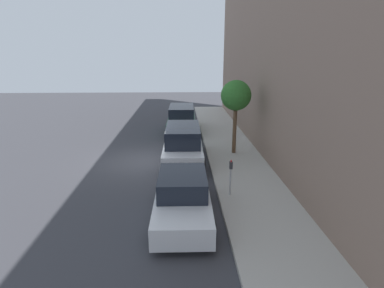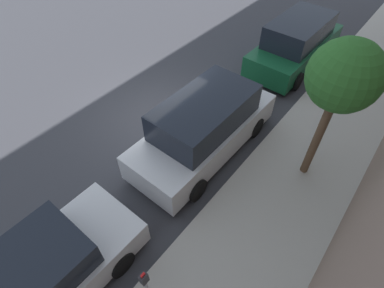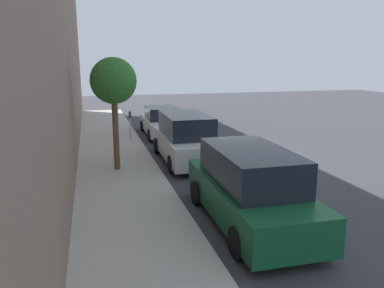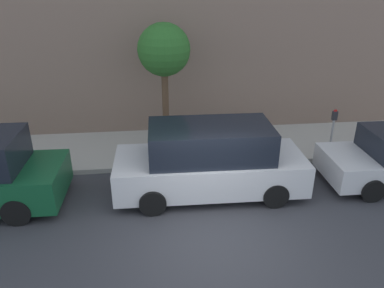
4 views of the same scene
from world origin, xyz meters
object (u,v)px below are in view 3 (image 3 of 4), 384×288
object	(u,v)px
parking_meter_near	(130,122)
parked_minivan_third	(250,188)
parked_sedan_nearest	(162,122)
parked_minivan_second	(186,138)
street_tree	(114,82)

from	to	relation	value
parking_meter_near	parked_minivan_third	bearing A→B (deg)	99.96
parked_minivan_third	parking_meter_near	xyz separation A→B (m)	(1.82, -10.34, 0.09)
parked_sedan_nearest	parked_minivan_second	world-z (taller)	parked_minivan_second
parked_minivan_second	parked_minivan_third	bearing A→B (deg)	90.46
street_tree	parked_sedan_nearest	bearing A→B (deg)	-113.93
parking_meter_near	street_tree	size ratio (longest dim) A/B	0.36
parked_minivan_second	parked_minivan_third	distance (m)	6.17
parked_sedan_nearest	parking_meter_near	world-z (taller)	parking_meter_near
parked_minivan_second	street_tree	distance (m)	3.77
parked_minivan_second	parking_meter_near	world-z (taller)	parked_minivan_second
parked_minivan_second	parking_meter_near	size ratio (longest dim) A/B	3.51
parked_sedan_nearest	street_tree	size ratio (longest dim) A/B	1.15
parked_sedan_nearest	parked_minivan_third	xyz separation A→B (m)	(0.01, 11.61, 0.20)
parked_minivan_third	street_tree	size ratio (longest dim) A/B	1.25
parked_sedan_nearest	street_tree	distance (m)	7.49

